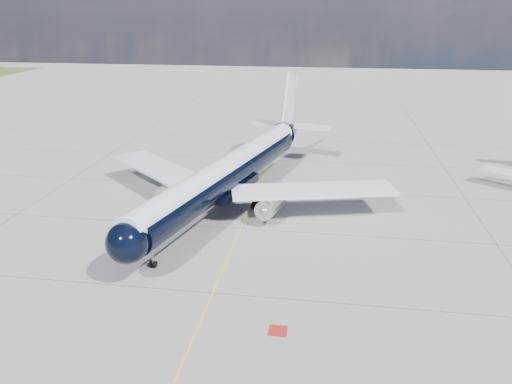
% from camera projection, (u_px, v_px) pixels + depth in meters
% --- Properties ---
extents(ground, '(320.00, 320.00, 0.00)m').
position_uv_depth(ground, '(262.00, 177.00, 80.12)').
color(ground, gray).
rests_on(ground, ground).
extents(taxiway_centerline, '(0.16, 160.00, 0.01)m').
position_uv_depth(taxiway_centerline, '(258.00, 188.00, 75.48)').
color(taxiway_centerline, yellow).
rests_on(taxiway_centerline, ground).
extents(red_marking, '(1.60, 1.60, 0.01)m').
position_uv_depth(red_marking, '(278.00, 331.00, 42.07)').
color(red_marking, maroon).
rests_on(red_marking, ground).
extents(main_airliner, '(42.75, 52.89, 15.50)m').
position_uv_depth(main_airliner, '(232.00, 171.00, 67.64)').
color(main_airliner, black).
rests_on(main_airliner, ground).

